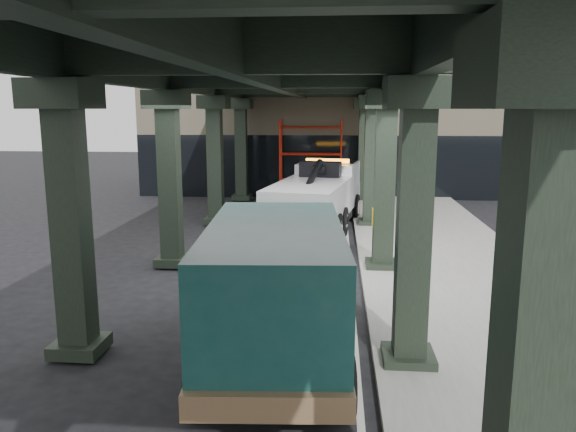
% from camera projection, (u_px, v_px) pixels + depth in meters
% --- Properties ---
extents(ground, '(90.00, 90.00, 0.00)m').
position_uv_depth(ground, '(283.00, 291.00, 14.05)').
color(ground, black).
rests_on(ground, ground).
extents(sidewalk, '(5.00, 40.00, 0.15)m').
position_uv_depth(sidewalk, '(450.00, 271.00, 15.61)').
color(sidewalk, gray).
rests_on(sidewalk, ground).
extents(lane_stripe, '(0.12, 38.00, 0.01)m').
position_uv_depth(lane_stripe, '(349.00, 270.00, 15.86)').
color(lane_stripe, silver).
rests_on(lane_stripe, ground).
extents(viaduct, '(7.40, 32.00, 6.40)m').
position_uv_depth(viaduct, '(275.00, 72.00, 15.02)').
color(viaduct, black).
rests_on(viaduct, ground).
extents(building, '(22.00, 10.00, 8.00)m').
position_uv_depth(building, '(350.00, 118.00, 32.70)').
color(building, '#C6B793').
rests_on(building, ground).
extents(scaffolding, '(3.08, 0.88, 4.00)m').
position_uv_depth(scaffolding, '(311.00, 158.00, 27.99)').
color(scaffolding, red).
rests_on(scaffolding, ground).
extents(tow_truck, '(3.49, 8.35, 2.66)m').
position_uv_depth(tow_truck, '(318.00, 195.00, 21.09)').
color(tow_truck, black).
rests_on(tow_truck, ground).
extents(towed_van, '(2.88, 6.41, 2.54)m').
position_uv_depth(towed_van, '(276.00, 285.00, 10.14)').
color(towed_van, '#12403D').
rests_on(towed_van, ground).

